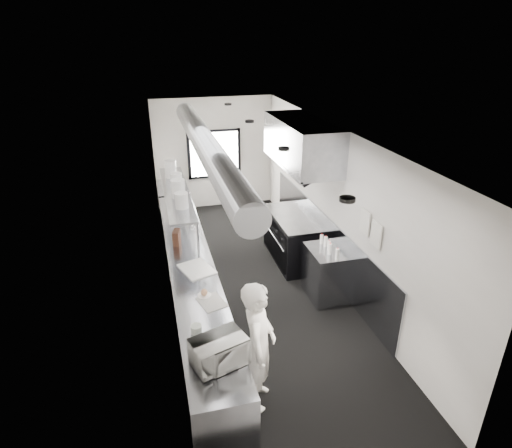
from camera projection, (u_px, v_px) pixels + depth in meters
floor at (253, 283)px, 7.89m from camera, size 3.00×8.00×0.01m
ceiling at (252, 132)px, 6.73m from camera, size 3.00×8.00×0.01m
wall_back at (214, 154)px, 10.83m from camera, size 3.00×0.02×2.80m
wall_front at (362, 385)px, 3.79m from camera, size 3.00×0.02×2.80m
wall_left at (164, 223)px, 6.97m from camera, size 0.02×8.00×2.80m
wall_right at (334, 205)px, 7.65m from camera, size 0.02×8.00×2.80m
wall_cladding at (323, 240)px, 8.27m from camera, size 0.03×5.50×1.10m
hvac_duct at (205, 144)px, 7.03m from camera, size 0.40×6.40×0.40m
service_window at (214, 154)px, 10.80m from camera, size 1.36×0.05×1.25m
exhaust_hood at (301, 143)px, 7.77m from camera, size 0.81×2.20×0.88m
prep_counter at (192, 285)px, 7.00m from camera, size 0.70×6.00×0.90m
pass_shelf at (177, 193)px, 7.86m from camera, size 0.45×3.00×0.68m
range at (294, 238)px, 8.55m from camera, size 0.88×1.60×0.94m
bottle_station at (327, 273)px, 7.35m from camera, size 0.65×0.80×0.90m
far_work_table at (174, 204)px, 10.26m from camera, size 0.70×1.20×0.90m
notice_sheet_a at (365, 222)px, 6.51m from camera, size 0.02×0.28×0.38m
notice_sheet_b at (376, 235)px, 6.22m from camera, size 0.02×0.28×0.38m
line_cook at (258, 346)px, 5.06m from camera, size 0.60×0.73×1.71m
microwave at (219, 351)px, 4.67m from camera, size 0.64×0.56×0.33m
deli_tub_a at (200, 359)px, 4.73m from camera, size 0.17×0.17×0.10m
deli_tub_b at (196, 329)px, 5.20m from camera, size 0.15×0.15×0.10m
newspaper at (212, 302)px, 5.79m from camera, size 0.42×0.47×0.01m
small_plate at (204, 295)px, 5.92m from camera, size 0.26×0.26×0.02m
pastry at (204, 292)px, 5.90m from camera, size 0.09×0.09×0.09m
cutting_board at (197, 269)px, 6.58m from camera, size 0.59×0.68×0.02m
knife_block at (177, 237)px, 7.32m from camera, size 0.16×0.25×0.25m
plate_stack_a at (181, 200)px, 7.05m from camera, size 0.28×0.28×0.26m
plate_stack_b at (178, 189)px, 7.49m from camera, size 0.29×0.29×0.32m
plate_stack_c at (176, 181)px, 7.86m from camera, size 0.25×0.25×0.31m
plate_stack_d at (171, 169)px, 8.49m from camera, size 0.30×0.30×0.35m
squeeze_bottle_a at (337, 254)px, 6.83m from camera, size 0.09×0.09×0.20m
squeeze_bottle_b at (330, 249)px, 6.99m from camera, size 0.08×0.08×0.19m
squeeze_bottle_c at (329, 246)px, 7.12m from camera, size 0.07×0.07×0.18m
squeeze_bottle_d at (326, 242)px, 7.25m from camera, size 0.08×0.08×0.18m
squeeze_bottle_e at (322, 239)px, 7.34m from camera, size 0.07×0.07×0.17m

